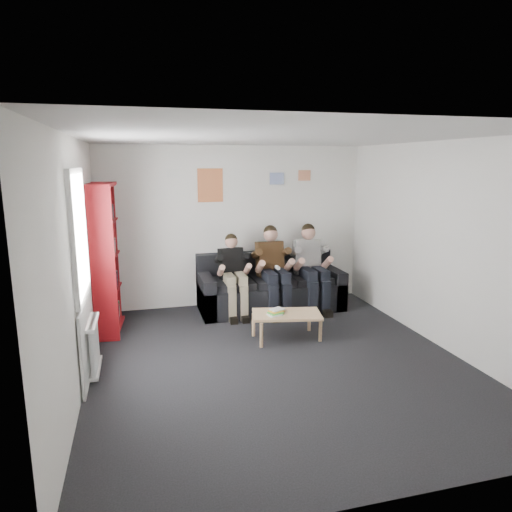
{
  "coord_description": "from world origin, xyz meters",
  "views": [
    {
      "loc": [
        -1.6,
        -5.05,
        2.41
      ],
      "look_at": [
        0.07,
        1.3,
        1.07
      ],
      "focal_mm": 32.0,
      "sensor_mm": 36.0,
      "label": 1
    }
  ],
  "objects_px": {
    "sofa": "(270,289)",
    "person_right": "(312,268)",
    "bookshelf": "(106,259)",
    "coffee_table": "(287,316)",
    "person_middle": "(274,270)",
    "person_left": "(234,275)"
  },
  "relations": [
    {
      "from": "sofa",
      "to": "person_left",
      "type": "height_order",
      "value": "person_left"
    },
    {
      "from": "bookshelf",
      "to": "coffee_table",
      "type": "distance_m",
      "value": 2.71
    },
    {
      "from": "coffee_table",
      "to": "person_right",
      "type": "xyz_separation_m",
      "value": [
        0.83,
        1.18,
        0.38
      ]
    },
    {
      "from": "bookshelf",
      "to": "coffee_table",
      "type": "relative_size",
      "value": 2.29
    },
    {
      "from": "coffee_table",
      "to": "person_middle",
      "type": "xyz_separation_m",
      "value": [
        0.17,
        1.18,
        0.38
      ]
    },
    {
      "from": "sofa",
      "to": "bookshelf",
      "type": "distance_m",
      "value": 2.7
    },
    {
      "from": "sofa",
      "to": "person_middle",
      "type": "distance_m",
      "value": 0.43
    },
    {
      "from": "coffee_table",
      "to": "person_middle",
      "type": "bearing_deg",
      "value": 81.99
    },
    {
      "from": "person_left",
      "to": "person_right",
      "type": "distance_m",
      "value": 1.32
    },
    {
      "from": "person_middle",
      "to": "person_left",
      "type": "bearing_deg",
      "value": 176.75
    },
    {
      "from": "sofa",
      "to": "person_right",
      "type": "height_order",
      "value": "person_right"
    },
    {
      "from": "sofa",
      "to": "bookshelf",
      "type": "relative_size",
      "value": 1.11
    },
    {
      "from": "coffee_table",
      "to": "person_middle",
      "type": "distance_m",
      "value": 1.25
    },
    {
      "from": "sofa",
      "to": "coffee_table",
      "type": "xyz_separation_m",
      "value": [
        -0.17,
        -1.39,
        -0.0
      ]
    },
    {
      "from": "coffee_table",
      "to": "person_middle",
      "type": "height_order",
      "value": "person_middle"
    },
    {
      "from": "person_left",
      "to": "person_right",
      "type": "relative_size",
      "value": 0.92
    },
    {
      "from": "sofa",
      "to": "person_right",
      "type": "bearing_deg",
      "value": -17.79
    },
    {
      "from": "person_middle",
      "to": "person_right",
      "type": "bearing_deg",
      "value": -2.62
    },
    {
      "from": "person_right",
      "to": "coffee_table",
      "type": "bearing_deg",
      "value": -119.32
    },
    {
      "from": "coffee_table",
      "to": "bookshelf",
      "type": "bearing_deg",
      "value": 157.36
    },
    {
      "from": "sofa",
      "to": "person_right",
      "type": "xyz_separation_m",
      "value": [
        0.66,
        -0.21,
        0.38
      ]
    },
    {
      "from": "sofa",
      "to": "coffee_table",
      "type": "height_order",
      "value": "sofa"
    }
  ]
}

